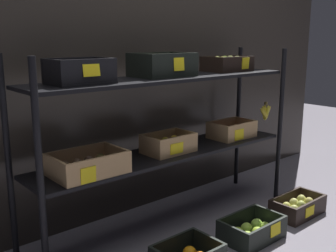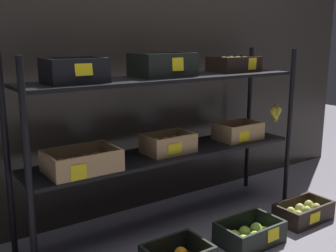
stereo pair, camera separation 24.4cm
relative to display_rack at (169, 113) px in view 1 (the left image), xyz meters
The scene contains 5 objects.
ground_plane 0.72m from the display_rack, 169.83° to the right, with size 10.00×10.00×0.00m, color slate.
storefront_wall 0.51m from the display_rack, 91.46° to the left, with size 4.20×0.12×2.09m, color #2D2823.
display_rack is the anchor object (origin of this frame).
crate_ground_apple_green 0.85m from the display_rack, 63.19° to the right, with size 0.37×0.25×0.13m.
crate_ground_pear 1.10m from the display_rack, 32.23° to the right, with size 0.38×0.21×0.12m.
Camera 1 is at (-1.56, -1.81, 1.16)m, focal length 43.11 mm.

